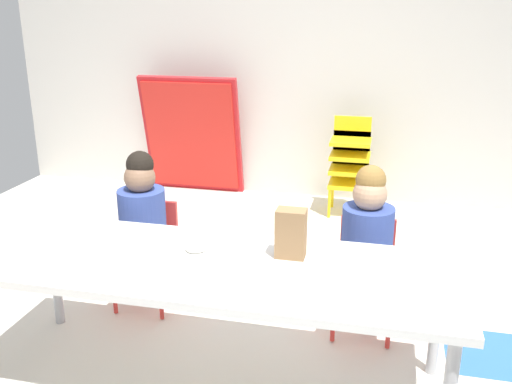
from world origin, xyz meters
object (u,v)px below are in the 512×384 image
folded_activity_table (192,136)px  paper_plate_near_edge (196,251)px  paper_bag_brown (291,233)px  seated_child_middle_seat (367,236)px  kid_chair_yellow_stack (350,160)px  donut_powdered_on_plate (196,247)px  craft_table (212,272)px  seated_child_near_camera (143,216)px

folded_activity_table → paper_plate_near_edge: folded_activity_table is taller
paper_bag_brown → folded_activity_table: bearing=118.2°
seated_child_middle_seat → kid_chair_yellow_stack: (-0.22, 1.85, -0.10)m
seated_child_middle_seat → paper_plate_near_edge: bearing=-145.7°
paper_bag_brown → donut_powdered_on_plate: 0.43m
seated_child_middle_seat → paper_bag_brown: 0.58m
craft_table → kid_chair_yellow_stack: (0.42, 2.44, -0.11)m
paper_plate_near_edge → folded_activity_table: bearing=109.9°
seated_child_near_camera → kid_chair_yellow_stack: 2.11m
seated_child_near_camera → paper_bag_brown: seated_child_near_camera is taller
seated_child_middle_seat → donut_powdered_on_plate: seated_child_middle_seat is taller
folded_activity_table → paper_bag_brown: folded_activity_table is taller
kid_chair_yellow_stack → paper_bag_brown: size_ratio=3.64×
folded_activity_table → craft_table: bearing=-68.8°
paper_plate_near_edge → donut_powdered_on_plate: size_ratio=1.81×
folded_activity_table → kid_chair_yellow_stack: bearing=-8.4°
folded_activity_table → paper_bag_brown: 2.86m
paper_bag_brown → paper_plate_near_edge: size_ratio=1.22×
craft_table → kid_chair_yellow_stack: kid_chair_yellow_stack is taller
seated_child_near_camera → donut_powdered_on_plate: (0.49, -0.50, 0.08)m
kid_chair_yellow_stack → donut_powdered_on_plate: 2.42m
seated_child_middle_seat → paper_plate_near_edge: (-0.74, -0.50, 0.06)m
seated_child_near_camera → paper_bag_brown: 1.03m
folded_activity_table → paper_bag_brown: bearing=-61.8°
donut_powdered_on_plate → paper_plate_near_edge: bearing=0.0°
paper_plate_near_edge → paper_bag_brown: bearing=6.7°
seated_child_near_camera → paper_bag_brown: size_ratio=4.17×
craft_table → folded_activity_table: (-1.03, 2.65, -0.03)m
seated_child_near_camera → paper_plate_near_edge: 0.70m
seated_child_middle_seat → craft_table: bearing=-137.2°
craft_table → seated_child_near_camera: seated_child_near_camera is taller
craft_table → donut_powdered_on_plate: size_ratio=21.44×
paper_plate_near_edge → seated_child_near_camera: bearing=133.9°
folded_activity_table → seated_child_near_camera: bearing=-77.9°
kid_chair_yellow_stack → folded_activity_table: 1.47m
seated_child_near_camera → kid_chair_yellow_stack: bearing=61.4°
paper_bag_brown → donut_powdered_on_plate: size_ratio=2.21×
seated_child_middle_seat → folded_activity_table: bearing=129.0°
kid_chair_yellow_stack → paper_plate_near_edge: 2.41m
seated_child_middle_seat → paper_plate_near_edge: size_ratio=5.10×
seated_child_middle_seat → donut_powdered_on_plate: (-0.74, -0.50, 0.08)m
craft_table → seated_child_near_camera: (-0.59, 0.59, -0.01)m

